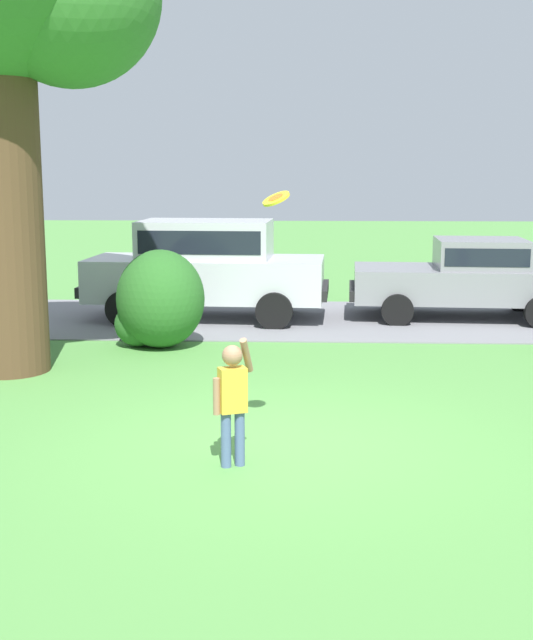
# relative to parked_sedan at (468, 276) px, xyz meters

# --- Properties ---
(ground_plane) EXTENTS (80.00, 80.00, 0.00)m
(ground_plane) POSITION_rel_parked_sedan_xyz_m (-3.40, -7.68, -0.85)
(ground_plane) COLOR #518E42
(driveway_strip) EXTENTS (28.00, 4.40, 0.02)m
(driveway_strip) POSITION_rel_parked_sedan_xyz_m (-3.40, -0.28, -0.84)
(driveway_strip) COLOR slate
(driveway_strip) RESTS_ON ground
(shrub_centre_left) EXTENTS (1.49, 1.48, 1.60)m
(shrub_centre_left) POSITION_rel_parked_sedan_xyz_m (-5.57, -2.94, -0.10)
(shrub_centre_left) COLOR #286023
(shrub_centre_left) RESTS_ON ground
(parked_sedan) EXTENTS (4.49, 2.27, 1.56)m
(parked_sedan) POSITION_rel_parked_sedan_xyz_m (0.00, 0.00, 0.00)
(parked_sedan) COLOR gray
(parked_sedan) RESTS_ON ground
(parked_suv) EXTENTS (4.78, 2.26, 1.92)m
(parked_suv) POSITION_rel_parked_sedan_xyz_m (-5.08, -0.30, 0.23)
(parked_suv) COLOR silver
(parked_suv) RESTS_ON ground
(child_thrower) EXTENTS (0.39, 0.37, 1.29)m
(child_thrower) POSITION_rel_parked_sedan_xyz_m (-3.88, -8.49, -0.13)
(child_thrower) COLOR #4C608C
(child_thrower) RESTS_ON ground
(frisbee) EXTENTS (0.30, 0.28, 0.20)m
(frisbee) POSITION_rel_parked_sedan_xyz_m (-3.48, -8.11, 1.74)
(frisbee) COLOR yellow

